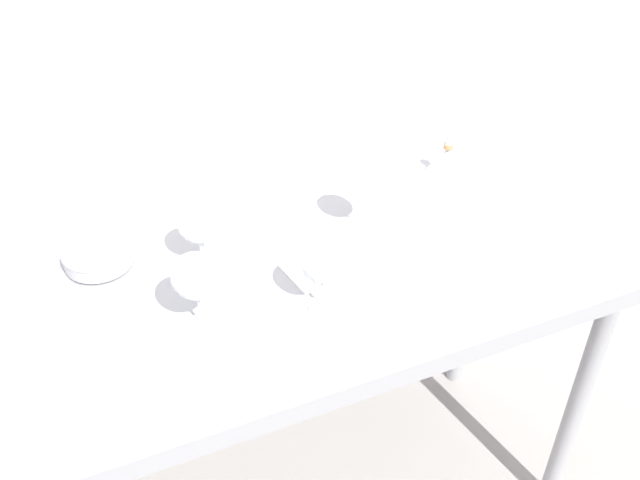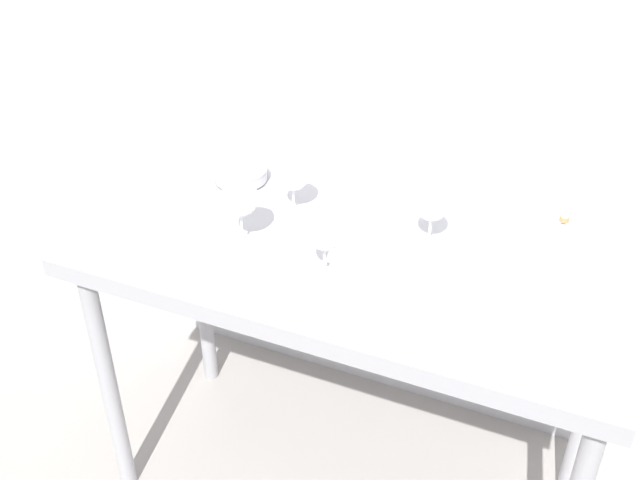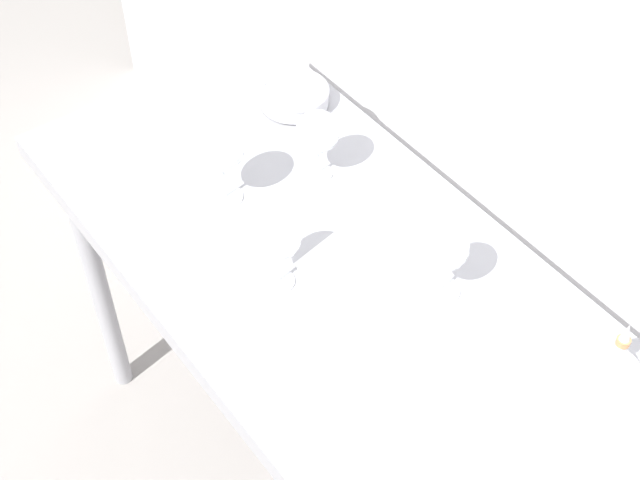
{
  "view_description": "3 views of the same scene",
  "coord_description": "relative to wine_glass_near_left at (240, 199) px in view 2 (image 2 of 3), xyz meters",
  "views": [
    {
      "loc": [
        -0.47,
        -1.11,
        1.92
      ],
      "look_at": [
        0.03,
        0.04,
        0.95
      ],
      "focal_mm": 40.0,
      "sensor_mm": 36.0,
      "label": 1
    },
    {
      "loc": [
        0.54,
        -1.46,
        1.99
      ],
      "look_at": [
        -0.07,
        -0.04,
        0.95
      ],
      "focal_mm": 42.34,
      "sensor_mm": 36.0,
      "label": 2
    },
    {
      "loc": [
        0.89,
        -0.7,
        2.2
      ],
      "look_at": [
        -0.03,
        -0.02,
        0.96
      ],
      "focal_mm": 51.6,
      "sensor_mm": 36.0,
      "label": 3
    }
  ],
  "objects": [
    {
      "name": "back_wall",
      "position": [
        0.27,
        0.56,
        0.27
      ],
      "size": [
        3.8,
        0.04,
        2.6
      ],
      "primitive_type": "cube",
      "color": "silver",
      "rests_on": "ground_plane"
    },
    {
      "name": "tasting_bowl",
      "position": [
        -0.16,
        0.28,
        -0.1
      ],
      "size": [
        0.16,
        0.16,
        0.05
      ],
      "color": "#4C4C4C",
      "rests_on": "steel_counter"
    },
    {
      "name": "wine_glass_far_left",
      "position": [
        0.06,
        0.19,
        -0.02
      ],
      "size": [
        0.09,
        0.09,
        0.16
      ],
      "color": "white",
      "rests_on": "steel_counter"
    },
    {
      "name": "decanter_funnel",
      "position": [
        0.75,
        0.29,
        -0.09
      ],
      "size": [
        0.12,
        0.12,
        0.13
      ],
      "color": "#B8B8B8",
      "rests_on": "steel_counter"
    },
    {
      "name": "wine_glass_far_right",
      "position": [
        0.44,
        0.18,
        -0.02
      ],
      "size": [
        0.08,
        0.08,
        0.16
      ],
      "color": "white",
      "rests_on": "steel_counter"
    },
    {
      "name": "tasting_sheet_upper",
      "position": [
        0.62,
        0.05,
        -0.13
      ],
      "size": [
        0.21,
        0.29,
        0.0
      ],
      "primitive_type": "cube",
      "rotation": [
        0.0,
        0.0,
        0.19
      ],
      "color": "white",
      "rests_on": "steel_counter"
    },
    {
      "name": "wine_glass_near_center",
      "position": [
        0.24,
        -0.04,
        -0.01
      ],
      "size": [
        0.09,
        0.09,
        0.17
      ],
      "color": "white",
      "rests_on": "steel_counter"
    },
    {
      "name": "steel_counter",
      "position": [
        0.27,
        0.06,
        -0.23
      ],
      "size": [
        1.4,
        0.65,
        0.9
      ],
      "color": "#9C9CA1",
      "rests_on": "ground_plane"
    },
    {
      "name": "wine_glass_near_left",
      "position": [
        0.0,
        0.0,
        0.0
      ],
      "size": [
        0.09,
        0.09,
        0.18
      ],
      "color": "white",
      "rests_on": "steel_counter"
    },
    {
      "name": "tasting_sheet_lower",
      "position": [
        0.29,
        0.14,
        -0.13
      ],
      "size": [
        0.21,
        0.28,
        0.0
      ],
      "primitive_type": "cube",
      "rotation": [
        0.0,
        0.0,
        0.17
      ],
      "color": "white",
      "rests_on": "steel_counter"
    }
  ]
}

